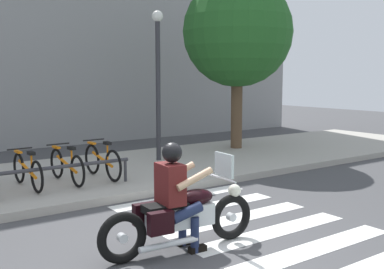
{
  "coord_description": "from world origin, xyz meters",
  "views": [
    {
      "loc": [
        -3.43,
        -4.63,
        2.26
      ],
      "look_at": [
        1.07,
        1.69,
        1.29
      ],
      "focal_mm": 43.15,
      "sensor_mm": 36.0,
      "label": 1
    }
  ],
  "objects": [
    {
      "name": "crosswalk_stripe_0",
      "position": [
        1.3,
        -1.6,
        0.0
      ],
      "size": [
        2.8,
        0.4,
        0.01
      ],
      "primitive_type": "cube",
      "color": "white",
      "rests_on": "ground"
    },
    {
      "name": "bicycle_2",
      "position": [
        -0.23,
        4.19,
        0.5
      ],
      "size": [
        0.48,
        1.66,
        0.76
      ],
      "color": "black",
      "rests_on": "sidewalk"
    },
    {
      "name": "crosswalk_stripe_5",
      "position": [
        1.3,
        2.4,
        0.0
      ],
      "size": [
        2.8,
        0.4,
        0.01
      ],
      "primitive_type": "cube",
      "color": "white",
      "rests_on": "ground"
    },
    {
      "name": "crosswalk_stripe_3",
      "position": [
        1.3,
        0.8,
        0.0
      ],
      "size": [
        2.8,
        0.4,
        0.01
      ],
      "primitive_type": "cube",
      "color": "white",
      "rests_on": "ground"
    },
    {
      "name": "bicycle_1",
      "position": [
        -1.0,
        4.19,
        0.49
      ],
      "size": [
        0.48,
        1.63,
        0.73
      ],
      "color": "black",
      "rests_on": "sidewalk"
    },
    {
      "name": "crosswalk_stripe_4",
      "position": [
        1.3,
        1.6,
        0.0
      ],
      "size": [
        2.8,
        0.4,
        0.01
      ],
      "primitive_type": "cube",
      "color": "white",
      "rests_on": "ground"
    },
    {
      "name": "tree_near_rack",
      "position": [
        5.55,
        5.72,
        3.53
      ],
      "size": [
        3.19,
        3.19,
        5.15
      ],
      "color": "brown",
      "rests_on": "ground"
    },
    {
      "name": "ground_plane",
      "position": [
        0.0,
        0.0,
        0.0
      ],
      "size": [
        48.0,
        48.0,
        0.0
      ],
      "primitive_type": "plane",
      "color": "#424244"
    },
    {
      "name": "rider",
      "position": [
        -0.26,
        0.19,
        0.83
      ],
      "size": [
        0.65,
        0.57,
        1.44
      ],
      "color": "#591919",
      "rests_on": "ground"
    },
    {
      "name": "street_lamp",
      "position": [
        2.6,
        5.32,
        2.38
      ],
      "size": [
        0.28,
        0.28,
        3.88
      ],
      "color": "#2D2D33",
      "rests_on": "ground"
    },
    {
      "name": "bike_rack",
      "position": [
        -0.62,
        3.63,
        0.56
      ],
      "size": [
        2.9,
        0.07,
        0.49
      ],
      "color": "#333338",
      "rests_on": "sidewalk"
    },
    {
      "name": "sidewalk",
      "position": [
        0.0,
        4.92,
        0.07
      ],
      "size": [
        24.0,
        4.4,
        0.15
      ],
      "primitive_type": "cube",
      "color": "#A8A399",
      "rests_on": "ground"
    },
    {
      "name": "motorcycle",
      "position": [
        -0.18,
        0.18,
        0.46
      ],
      "size": [
        2.27,
        0.68,
        1.23
      ],
      "color": "black",
      "rests_on": "ground"
    },
    {
      "name": "crosswalk_stripe_2",
      "position": [
        1.3,
        0.0,
        0.0
      ],
      "size": [
        2.8,
        0.4,
        0.01
      ],
      "primitive_type": "cube",
      "color": "white",
      "rests_on": "ground"
    },
    {
      "name": "crosswalk_stripe_1",
      "position": [
        1.3,
        -0.8,
        0.0
      ],
      "size": [
        2.8,
        0.4,
        0.01
      ],
      "primitive_type": "cube",
      "color": "white",
      "rests_on": "ground"
    },
    {
      "name": "bicycle_3",
      "position": [
        0.54,
        4.19,
        0.51
      ],
      "size": [
        0.48,
        1.62,
        0.79
      ],
      "color": "black",
      "rests_on": "sidewalk"
    }
  ]
}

